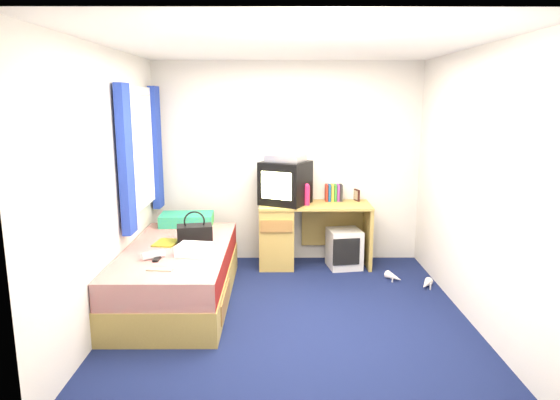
{
  "coord_description": "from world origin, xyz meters",
  "views": [
    {
      "loc": [
        -0.12,
        -4.3,
        1.95
      ],
      "look_at": [
        -0.1,
        0.7,
        0.94
      ],
      "focal_mm": 32.0,
      "sensor_mm": 36.0,
      "label": 1
    }
  ],
  "objects_px": {
    "bed": "(178,274)",
    "picture_frame": "(357,195)",
    "pink_water_bottle": "(307,196)",
    "vcr": "(286,158)",
    "crt_tv": "(285,183)",
    "magazine": "(166,243)",
    "storage_cube": "(344,249)",
    "remote_control": "(157,259)",
    "aerosol_can": "(303,195)",
    "desk": "(291,232)",
    "colour_swatch_fan": "(160,270)",
    "white_heels": "(410,281)",
    "water_bottle": "(153,255)",
    "handbag": "(195,233)",
    "towel": "(194,249)",
    "pillow": "(187,219)"
  },
  "relations": [
    {
      "from": "aerosol_can",
      "to": "water_bottle",
      "type": "bearing_deg",
      "value": -134.28
    },
    {
      "from": "storage_cube",
      "to": "pink_water_bottle",
      "type": "distance_m",
      "value": 0.78
    },
    {
      "from": "bed",
      "to": "aerosol_can",
      "type": "height_order",
      "value": "aerosol_can"
    },
    {
      "from": "pillow",
      "to": "crt_tv",
      "type": "height_order",
      "value": "crt_tv"
    },
    {
      "from": "bed",
      "to": "vcr",
      "type": "relative_size",
      "value": 4.85
    },
    {
      "from": "storage_cube",
      "to": "bed",
      "type": "bearing_deg",
      "value": -159.94
    },
    {
      "from": "storage_cube",
      "to": "magazine",
      "type": "height_order",
      "value": "magazine"
    },
    {
      "from": "crt_tv",
      "to": "water_bottle",
      "type": "relative_size",
      "value": 3.27
    },
    {
      "from": "pink_water_bottle",
      "to": "white_heels",
      "type": "bearing_deg",
      "value": -27.94
    },
    {
      "from": "pillow",
      "to": "vcr",
      "type": "xyz_separation_m",
      "value": [
        1.13,
        0.18,
        0.68
      ]
    },
    {
      "from": "desk",
      "to": "crt_tv",
      "type": "relative_size",
      "value": 1.99
    },
    {
      "from": "pink_water_bottle",
      "to": "remote_control",
      "type": "xyz_separation_m",
      "value": [
        -1.42,
        -1.37,
        -0.31
      ]
    },
    {
      "from": "storage_cube",
      "to": "aerosol_can",
      "type": "distance_m",
      "value": 0.8
    },
    {
      "from": "pink_water_bottle",
      "to": "storage_cube",
      "type": "bearing_deg",
      "value": -1.41
    },
    {
      "from": "storage_cube",
      "to": "crt_tv",
      "type": "bearing_deg",
      "value": 163.12
    },
    {
      "from": "bed",
      "to": "water_bottle",
      "type": "xyz_separation_m",
      "value": [
        -0.14,
        -0.34,
        0.31
      ]
    },
    {
      "from": "handbag",
      "to": "bed",
      "type": "bearing_deg",
      "value": -137.62
    },
    {
      "from": "picture_frame",
      "to": "handbag",
      "type": "height_order",
      "value": "picture_frame"
    },
    {
      "from": "magazine",
      "to": "remote_control",
      "type": "distance_m",
      "value": 0.52
    },
    {
      "from": "picture_frame",
      "to": "magazine",
      "type": "relative_size",
      "value": 0.5
    },
    {
      "from": "bed",
      "to": "pink_water_bottle",
      "type": "distance_m",
      "value": 1.75
    },
    {
      "from": "crt_tv",
      "to": "desk",
      "type": "bearing_deg",
      "value": 27.26
    },
    {
      "from": "bed",
      "to": "handbag",
      "type": "relative_size",
      "value": 5.29
    },
    {
      "from": "picture_frame",
      "to": "vcr",
      "type": "bearing_deg",
      "value": 171.32
    },
    {
      "from": "storage_cube",
      "to": "water_bottle",
      "type": "xyz_separation_m",
      "value": [
        -1.91,
        -1.33,
        0.35
      ]
    },
    {
      "from": "picture_frame",
      "to": "towel",
      "type": "bearing_deg",
      "value": -158.9
    },
    {
      "from": "crt_tv",
      "to": "pink_water_bottle",
      "type": "distance_m",
      "value": 0.29
    },
    {
      "from": "crt_tv",
      "to": "magazine",
      "type": "height_order",
      "value": "crt_tv"
    },
    {
      "from": "bed",
      "to": "towel",
      "type": "bearing_deg",
      "value": -47.55
    },
    {
      "from": "desk",
      "to": "magazine",
      "type": "xyz_separation_m",
      "value": [
        -1.28,
        -0.93,
        0.14
      ]
    },
    {
      "from": "crt_tv",
      "to": "remote_control",
      "type": "distance_m",
      "value": 1.92
    },
    {
      "from": "picture_frame",
      "to": "white_heels",
      "type": "bearing_deg",
      "value": -79.55
    },
    {
      "from": "bed",
      "to": "aerosol_can",
      "type": "relative_size",
      "value": 10.01
    },
    {
      "from": "crt_tv",
      "to": "pink_water_bottle",
      "type": "relative_size",
      "value": 2.91
    },
    {
      "from": "vcr",
      "to": "white_heels",
      "type": "distance_m",
      "value": 1.94
    },
    {
      "from": "picture_frame",
      "to": "handbag",
      "type": "relative_size",
      "value": 0.37
    },
    {
      "from": "desk",
      "to": "towel",
      "type": "height_order",
      "value": "desk"
    },
    {
      "from": "magazine",
      "to": "bed",
      "type": "bearing_deg",
      "value": -46.72
    },
    {
      "from": "towel",
      "to": "colour_swatch_fan",
      "type": "distance_m",
      "value": 0.49
    },
    {
      "from": "vcr",
      "to": "white_heels",
      "type": "relative_size",
      "value": 0.87
    },
    {
      "from": "magazine",
      "to": "crt_tv",
      "type": "bearing_deg",
      "value": 37.84
    },
    {
      "from": "towel",
      "to": "white_heels",
      "type": "height_order",
      "value": "towel"
    },
    {
      "from": "bed",
      "to": "aerosol_can",
      "type": "bearing_deg",
      "value": 41.04
    },
    {
      "from": "bed",
      "to": "storage_cube",
      "type": "relative_size",
      "value": 4.38
    },
    {
      "from": "colour_swatch_fan",
      "to": "aerosol_can",
      "type": "bearing_deg",
      "value": 53.87
    },
    {
      "from": "crt_tv",
      "to": "aerosol_can",
      "type": "distance_m",
      "value": 0.26
    },
    {
      "from": "crt_tv",
      "to": "picture_frame",
      "type": "xyz_separation_m",
      "value": [
        0.87,
        0.16,
        -0.18
      ]
    },
    {
      "from": "crt_tv",
      "to": "picture_frame",
      "type": "bearing_deg",
      "value": 37.75
    },
    {
      "from": "colour_swatch_fan",
      "to": "white_heels",
      "type": "distance_m",
      "value": 2.69
    },
    {
      "from": "bed",
      "to": "picture_frame",
      "type": "relative_size",
      "value": 14.29
    }
  ]
}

